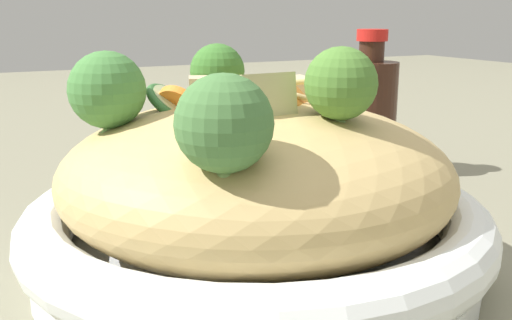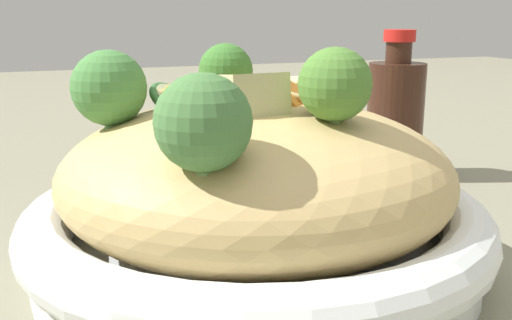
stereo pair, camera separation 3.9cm
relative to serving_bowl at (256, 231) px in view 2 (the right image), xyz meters
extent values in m
plane|color=gray|center=(0.00, 0.00, -0.03)|extent=(3.00, 3.00, 0.00)
cylinder|color=white|center=(0.00, 0.00, -0.02)|extent=(0.29, 0.29, 0.02)
torus|color=white|center=(0.00, 0.00, 0.01)|extent=(0.31, 0.31, 0.04)
ellipsoid|color=tan|center=(0.00, 0.00, 0.04)|extent=(0.26, 0.26, 0.10)
torus|color=tan|center=(-0.03, -0.01, 0.09)|extent=(0.06, 0.06, 0.02)
torus|color=tan|center=(-0.03, 0.00, 0.08)|extent=(0.09, 0.09, 0.04)
cone|color=#9ABE6E|center=(0.06, 0.08, 0.07)|extent=(0.02, 0.02, 0.01)
sphere|color=#47773E|center=(0.06, 0.08, 0.09)|extent=(0.06, 0.06, 0.05)
cone|color=#A0C270|center=(-0.03, 0.05, 0.08)|extent=(0.03, 0.02, 0.02)
sphere|color=#4E7F32|center=(-0.03, 0.05, 0.10)|extent=(0.06, 0.06, 0.04)
cone|color=#A0BE6E|center=(-0.03, 0.05, 0.08)|extent=(0.01, 0.02, 0.01)
sphere|color=#46813C|center=(-0.03, 0.05, 0.10)|extent=(0.04, 0.04, 0.04)
cone|color=#A2B979|center=(0.00, -0.06, 0.08)|extent=(0.03, 0.03, 0.02)
sphere|color=#3D762E|center=(0.00, -0.06, 0.10)|extent=(0.06, 0.06, 0.04)
cone|color=#9DBF72|center=(0.09, -0.03, 0.07)|extent=(0.03, 0.03, 0.02)
sphere|color=#47813E|center=(0.09, -0.03, 0.10)|extent=(0.07, 0.07, 0.05)
cylinder|color=orange|center=(-0.02, 0.01, 0.09)|extent=(0.04, 0.04, 0.03)
cylinder|color=orange|center=(0.04, -0.03, 0.09)|extent=(0.03, 0.03, 0.02)
cylinder|color=orange|center=(-0.02, -0.10, 0.07)|extent=(0.03, 0.03, 0.02)
cylinder|color=orange|center=(-0.07, -0.01, 0.08)|extent=(0.03, 0.02, 0.03)
cylinder|color=beige|center=(0.05, -0.03, 0.09)|extent=(0.04, 0.04, 0.02)
torus|color=#326732|center=(0.05, -0.03, 0.09)|extent=(0.05, 0.05, 0.03)
cylinder|color=beige|center=(0.01, -0.07, 0.08)|extent=(0.04, 0.04, 0.02)
torus|color=#35622A|center=(0.01, -0.07, 0.08)|extent=(0.05, 0.05, 0.02)
cylinder|color=beige|center=(0.02, -0.01, 0.09)|extent=(0.04, 0.04, 0.02)
torus|color=#366526|center=(0.02, -0.01, 0.09)|extent=(0.05, 0.05, 0.02)
cube|color=#C6BD88|center=(0.01, 0.02, 0.09)|extent=(0.04, 0.04, 0.03)
cube|color=beige|center=(-0.06, -0.06, 0.08)|extent=(0.04, 0.04, 0.03)
cube|color=#CEB88B|center=(0.02, -0.02, 0.09)|extent=(0.03, 0.03, 0.02)
cylinder|color=#381E14|center=(-0.22, -0.17, 0.03)|extent=(0.06, 0.06, 0.12)
cylinder|color=#381E14|center=(-0.22, -0.17, 0.10)|extent=(0.03, 0.03, 0.02)
cylinder|color=red|center=(-0.22, -0.17, 0.12)|extent=(0.03, 0.03, 0.01)
camera|label=1|loc=(0.17, 0.34, 0.14)|focal=41.65mm
camera|label=2|loc=(0.13, 0.35, 0.14)|focal=41.65mm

